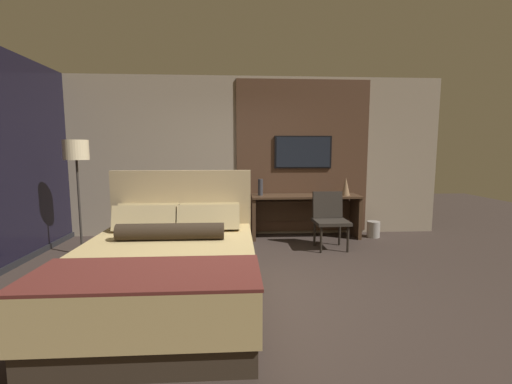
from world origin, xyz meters
name	(u,v)px	position (x,y,z in m)	size (l,w,h in m)	color
ground_plane	(245,292)	(0.00, 0.00, 0.00)	(16.00, 16.00, 0.00)	#332823
wall_back_tv_panel	(249,157)	(0.15, 2.59, 1.40)	(7.20, 0.09, 2.80)	gray
bed	(168,270)	(-0.75, -0.30, 0.37)	(1.69, 2.16, 1.28)	#33281E
desk	(305,208)	(1.11, 2.30, 0.51)	(1.86, 0.54, 0.75)	#422D1E
tv	(303,152)	(1.11, 2.52, 1.49)	(1.02, 0.04, 0.57)	black
desk_chair	(329,215)	(1.36, 1.63, 0.51)	(0.52, 0.52, 0.87)	#28231E
floor_lamp	(76,159)	(-2.34, 1.46, 1.39)	(0.34, 0.34, 1.66)	#282623
vase_tall	(346,186)	(1.80, 2.21, 0.90)	(0.15, 0.15, 0.31)	#846647
vase_short	(260,187)	(0.33, 2.28, 0.89)	(0.08, 0.08, 0.28)	#333338
book	(329,194)	(1.55, 2.32, 0.76)	(0.25, 0.21, 0.03)	navy
waste_bin	(373,229)	(2.32, 2.21, 0.14)	(0.22, 0.22, 0.28)	gray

